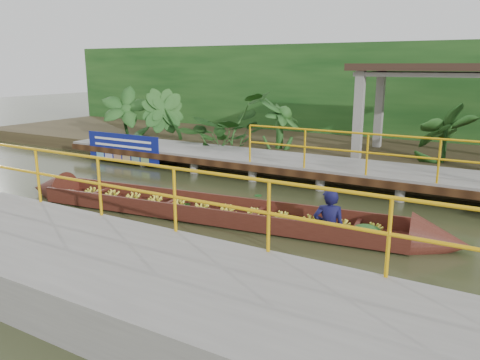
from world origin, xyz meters
The scene contains 9 objects.
ground centered at (0.00, 0.00, 0.00)m, with size 80.00×80.00×0.00m, color #2E3219.
land_strip centered at (0.00, 7.50, 0.23)m, with size 30.00×8.00×0.45m, color #302718.
far_dock centered at (0.02, 3.43, 0.48)m, with size 16.00×2.06×1.66m.
near_dock centered at (1.00, -4.20, 0.30)m, with size 18.00×2.40×1.73m.
pavilion centered at (3.00, 6.30, 2.82)m, with size 4.40×3.00×3.00m.
foliage_backdrop centered at (0.00, 10.00, 2.00)m, with size 30.00×0.80×4.00m, color #144014.
vendor_boat centered at (0.12, -0.57, 0.22)m, with size 10.04×2.14×2.08m.
blue_banner centered at (-5.65, 2.48, 0.56)m, with size 2.98×0.04×0.93m.
tropical_plants centered at (-1.75, 5.30, 1.22)m, with size 14.24×1.24×1.55m.
Camera 1 is at (5.10, -8.46, 3.15)m, focal length 35.00 mm.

